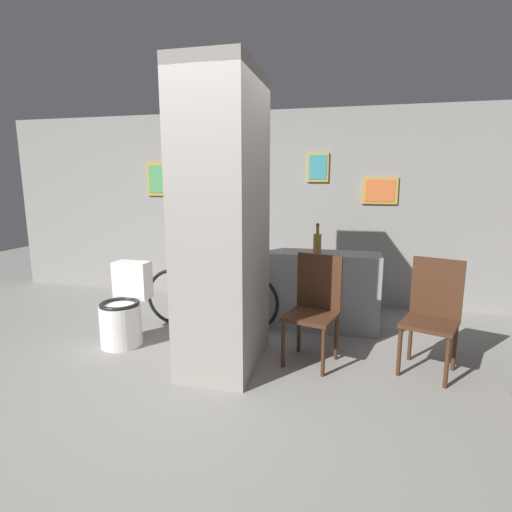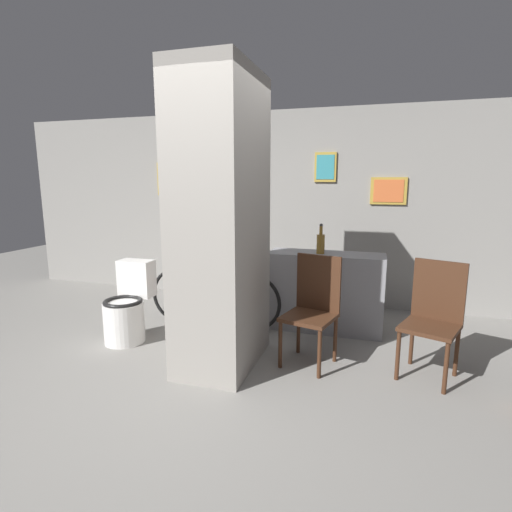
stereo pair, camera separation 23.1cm
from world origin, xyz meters
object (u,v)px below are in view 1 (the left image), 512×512
chair_near_pillar (314,305)px  chair_by_doorway (432,311)px  toilet (124,311)px  bottle_tall (317,242)px  bicycle (211,299)px

chair_near_pillar → chair_by_doorway: size_ratio=1.00×
toilet → bottle_tall: bottle_tall is taller
toilet → chair_by_doorway: bearing=1.8°
chair_near_pillar → bottle_tall: bottle_tall is taller
toilet → chair_by_doorway: size_ratio=0.83×
chair_by_doorway → bicycle: bearing=-172.1°
toilet → bottle_tall: (1.90, 0.89, 0.67)m
bottle_tall → chair_by_doorway: bearing=-36.0°
toilet → chair_near_pillar: (1.96, 0.05, 0.20)m
chair_near_pillar → bicycle: size_ratio=0.63×
chair_by_doorway → bicycle: size_ratio=0.63×
toilet → bottle_tall: size_ratio=2.47×
chair_by_doorway → bicycle: chair_by_doorway is taller
toilet → bottle_tall: bearing=25.0°
toilet → bicycle: toilet is taller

